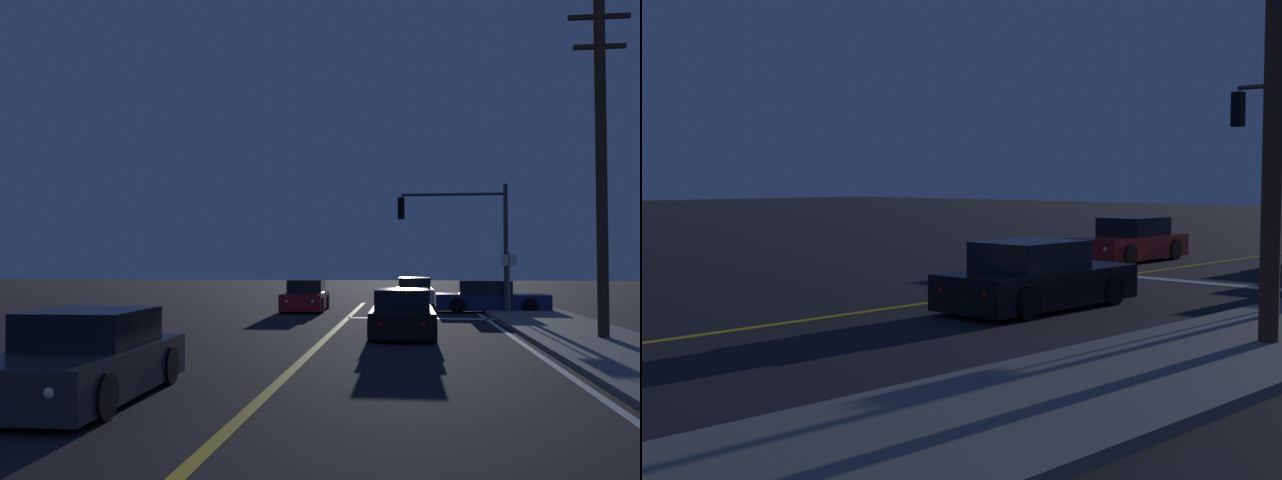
{
  "view_description": "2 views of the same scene",
  "coord_description": "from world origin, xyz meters",
  "views": [
    {
      "loc": [
        2.19,
        -3.58,
        2.06
      ],
      "look_at": [
        -0.81,
        19.87,
        2.89
      ],
      "focal_mm": 37.8,
      "sensor_mm": 36.0,
      "label": 1
    },
    {
      "loc": [
        13.12,
        2.08,
        2.57
      ],
      "look_at": [
        -1.29,
        17.26,
        1.11
      ],
      "focal_mm": 50.82,
      "sensor_mm": 36.0,
      "label": 2
    }
  ],
  "objects": [
    {
      "name": "sidewalk_right",
      "position": [
        6.99,
        11.72,
        0.07
      ],
      "size": [
        3.2,
        42.21,
        0.15
      ],
      "primitive_type": "cube",
      "color": "slate",
      "rests_on": "ground"
    },
    {
      "name": "lane_line_center",
      "position": [
        0.0,
        11.72,
        0.01
      ],
      "size": [
        0.2,
        39.86,
        0.01
      ],
      "primitive_type": "cube",
      "color": "gold",
      "rests_on": "ground"
    },
    {
      "name": "lane_line_edge_right",
      "position": [
        5.14,
        11.72,
        0.01
      ],
      "size": [
        0.16,
        39.86,
        0.01
      ],
      "primitive_type": "cube",
      "color": "silver",
      "rests_on": "ground"
    },
    {
      "name": "stop_bar",
      "position": [
        2.7,
        21.95,
        0.01
      ],
      "size": [
        5.39,
        0.5,
        0.01
      ],
      "primitive_type": "cube",
      "color": "silver",
      "rests_on": "ground"
    },
    {
      "name": "car_side_waiting_black",
      "position": [
        2.08,
        15.83,
        0.58
      ],
      "size": [
        1.85,
        4.42,
        1.34
      ],
      "rotation": [
        0.0,
        0.0,
        0.0
      ],
      "color": "black",
      "rests_on": "ground"
    },
    {
      "name": "car_following_oncoming_white",
      "position": [
        2.62,
        31.86,
        0.58
      ],
      "size": [
        1.95,
        4.53,
        1.34
      ],
      "rotation": [
        0.0,
        0.0,
        -0.0
      ],
      "color": "silver",
      "rests_on": "ground"
    },
    {
      "name": "car_far_approaching_red",
      "position": [
        -2.18,
        25.7,
        0.58
      ],
      "size": [
        1.93,
        4.41,
        1.34
      ],
      "rotation": [
        0.0,
        0.0,
        3.17
      ],
      "color": "maroon",
      "rests_on": "ground"
    },
    {
      "name": "car_distant_tail_navy",
      "position": [
        5.71,
        25.59,
        0.58
      ],
      "size": [
        4.73,
        2.02,
        1.34
      ],
      "rotation": [
        0.0,
        0.0,
        -1.61
      ],
      "color": "navy",
      "rests_on": "ground"
    },
    {
      "name": "car_parked_curb_charcoal",
      "position": [
        -2.71,
        6.24,
        0.58
      ],
      "size": [
        2.1,
        4.47,
        1.34
      ],
      "rotation": [
        0.0,
        0.0,
        3.18
      ],
      "color": "#2D2D33",
      "rests_on": "ground"
    },
    {
      "name": "traffic_signal_near_right",
      "position": [
        4.53,
        24.25,
        3.57
      ],
      "size": [
        4.42,
        0.28,
        5.28
      ],
      "rotation": [
        0.0,
        0.0,
        3.14
      ],
      "color": "#38383D",
      "rests_on": "ground"
    },
    {
      "name": "utility_pole_right",
      "position": [
        7.29,
        14.8,
        4.78
      ],
      "size": [
        1.58,
        0.29,
        9.2
      ],
      "color": "#42301E",
      "rests_on": "ground"
    },
    {
      "name": "street_sign_corner",
      "position": [
        5.89,
        21.45,
        1.64
      ],
      "size": [
        0.56,
        0.08,
        2.44
      ],
      "color": "slate",
      "rests_on": "ground"
    }
  ]
}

